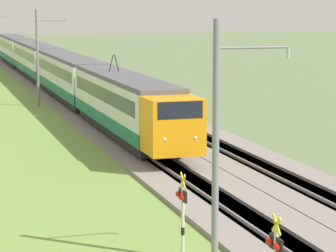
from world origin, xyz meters
The scene contains 8 objects.
ballast_main centered at (50.00, 0.00, 0.15)m, with size 240.00×4.40×0.30m.
ballast_adjacent centered at (50.00, -4.35, 0.15)m, with size 240.00×4.40×0.30m.
track_main centered at (50.00, 0.00, 0.16)m, with size 240.00×1.57×0.45m.
track_adjacent centered at (50.00, -4.35, 0.16)m, with size 240.00×1.57×0.45m.
passenger_train centered at (58.19, 0.00, 2.39)m, with size 81.70×2.83×5.09m.
crossing_signal_aux centered at (4.47, 3.98, 1.88)m, with size 0.70×0.23×3.10m.
catenary_mast_near centered at (4.30, 2.89, 4.06)m, with size 0.22×2.56×7.85m.
catenary_mast_mid centered at (45.00, 2.89, 4.07)m, with size 0.22×2.56×7.87m.
Camera 1 is at (-18.51, 11.46, 8.31)m, focal length 85.00 mm.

